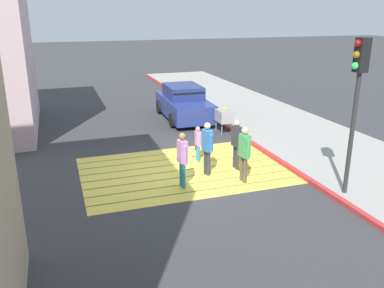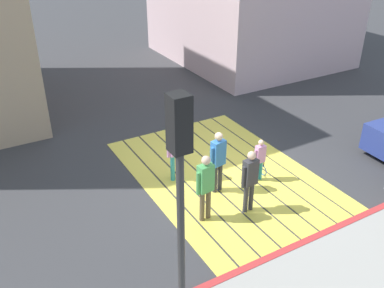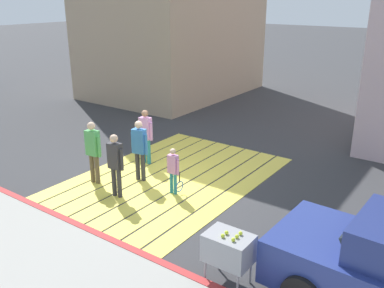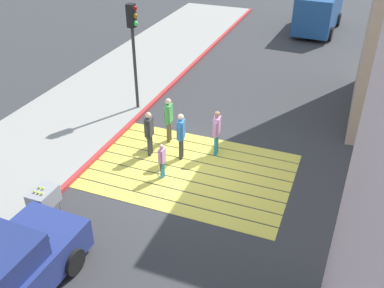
{
  "view_description": "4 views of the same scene",
  "coord_description": "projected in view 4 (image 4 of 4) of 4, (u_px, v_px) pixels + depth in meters",
  "views": [
    {
      "loc": [
        3.63,
        11.55,
        4.86
      ],
      "look_at": [
        -0.06,
        0.66,
        1.08
      ],
      "focal_mm": 38.07,
      "sensor_mm": 36.0,
      "label": 1
    },
    {
      "loc": [
        -8.09,
        5.62,
        6.27
      ],
      "look_at": [
        0.09,
        0.93,
        1.15
      ],
      "focal_mm": 39.71,
      "sensor_mm": 36.0,
      "label": 2
    },
    {
      "loc": [
        -8.21,
        -6.6,
        4.75
      ],
      "look_at": [
        0.56,
        -0.32,
        0.9
      ],
      "focal_mm": 39.28,
      "sensor_mm": 36.0,
      "label": 3
    },
    {
      "loc": [
        4.17,
        -10.63,
        8.08
      ],
      "look_at": [
        -0.04,
        0.18,
        0.91
      ],
      "focal_mm": 40.36,
      "sensor_mm": 36.0,
      "label": 4
    }
  ],
  "objects": [
    {
      "name": "pedestrian_adult_lead",
      "position": [
        217.0,
        130.0,
        14.32
      ],
      "size": [
        0.24,
        0.48,
        1.64
      ],
      "color": "teal",
      "rests_on": "ground"
    },
    {
      "name": "curb_painted",
      "position": [
        104.0,
        149.0,
        14.93
      ],
      "size": [
        0.16,
        40.0,
        0.13
      ],
      "primitive_type": "cube",
      "color": "#BC3333",
      "rests_on": "ground"
    },
    {
      "name": "van_down_street",
      "position": [
        319.0,
        10.0,
        26.09
      ],
      "size": [
        2.56,
        5.3,
        2.35
      ],
      "color": "#1E4C8C",
      "rests_on": "ground"
    },
    {
      "name": "pedestrian_adult_side",
      "position": [
        149.0,
        131.0,
        14.28
      ],
      "size": [
        0.23,
        0.48,
        1.62
      ],
      "color": "#333338",
      "rests_on": "ground"
    },
    {
      "name": "ground_plane",
      "position": [
        191.0,
        171.0,
        13.96
      ],
      "size": [
        120.0,
        120.0,
        0.0
      ],
      "primitive_type": "plane",
      "color": "#38383A"
    },
    {
      "name": "sidewalk_west",
      "position": [
        48.0,
        137.0,
        15.66
      ],
      "size": [
        4.8,
        40.0,
        0.12
      ],
      "primitive_type": "cube",
      "color": "#9E9B93",
      "rests_on": "ground"
    },
    {
      "name": "pedestrian_teen_behind",
      "position": [
        169.0,
        117.0,
        15.02
      ],
      "size": [
        0.25,
        0.49,
        1.69
      ],
      "color": "brown",
      "rests_on": "ground"
    },
    {
      "name": "crosswalk_stripes",
      "position": [
        191.0,
        170.0,
        13.96
      ],
      "size": [
        6.4,
        4.35,
        0.01
      ],
      "color": "#EAD64C",
      "rests_on": "ground"
    },
    {
      "name": "pedestrian_child_with_racket",
      "position": [
        162.0,
        159.0,
        13.3
      ],
      "size": [
        0.28,
        0.38,
        1.21
      ],
      "color": "teal",
      "rests_on": "ground"
    },
    {
      "name": "pedestrian_adult_trailing",
      "position": [
        181.0,
        133.0,
        14.08
      ],
      "size": [
        0.27,
        0.49,
        1.67
      ],
      "color": "#333338",
      "rests_on": "ground"
    },
    {
      "name": "tennis_ball_cart",
      "position": [
        44.0,
        198.0,
        11.67
      ],
      "size": [
        0.56,
        0.8,
        1.02
      ],
      "color": "#99999E",
      "rests_on": "ground"
    },
    {
      "name": "traffic_light_corner",
      "position": [
        133.0,
        37.0,
        16.04
      ],
      "size": [
        0.39,
        0.28,
        4.24
      ],
      "color": "#2D2D2D",
      "rests_on": "ground"
    }
  ]
}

